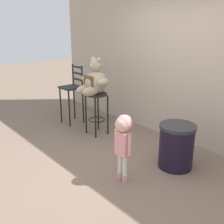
{
  "coord_description": "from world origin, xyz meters",
  "views": [
    {
      "loc": [
        2.52,
        -2.17,
        1.97
      ],
      "look_at": [
        -0.46,
        0.42,
        0.68
      ],
      "focal_mm": 42.15,
      "sensor_mm": 36.0,
      "label": 1
    }
  ],
  "objects_px": {
    "bar_stool_with_teddy": "(97,105)",
    "trash_bin": "(176,146)",
    "teddy_bear": "(95,81)",
    "bar_chair_empty": "(72,91)",
    "child_walking": "(123,134)"
  },
  "relations": [
    {
      "from": "child_walking",
      "to": "bar_chair_empty",
      "type": "distance_m",
      "value": 2.45
    },
    {
      "from": "bar_stool_with_teddy",
      "to": "trash_bin",
      "type": "relative_size",
      "value": 1.22
    },
    {
      "from": "trash_bin",
      "to": "bar_chair_empty",
      "type": "bearing_deg",
      "value": -177.94
    },
    {
      "from": "bar_stool_with_teddy",
      "to": "trash_bin",
      "type": "height_order",
      "value": "bar_stool_with_teddy"
    },
    {
      "from": "trash_bin",
      "to": "bar_chair_empty",
      "type": "distance_m",
      "value": 2.6
    },
    {
      "from": "child_walking",
      "to": "trash_bin",
      "type": "xyz_separation_m",
      "value": [
        0.23,
        0.84,
        -0.34
      ]
    },
    {
      "from": "teddy_bear",
      "to": "child_walking",
      "type": "height_order",
      "value": "teddy_bear"
    },
    {
      "from": "bar_chair_empty",
      "to": "trash_bin",
      "type": "bearing_deg",
      "value": 2.06
    },
    {
      "from": "teddy_bear",
      "to": "trash_bin",
      "type": "relative_size",
      "value": 1.01
    },
    {
      "from": "teddy_bear",
      "to": "bar_chair_empty",
      "type": "xyz_separation_m",
      "value": [
        -0.82,
        0.03,
        -0.34
      ]
    },
    {
      "from": "child_walking",
      "to": "trash_bin",
      "type": "height_order",
      "value": "child_walking"
    },
    {
      "from": "bar_stool_with_teddy",
      "to": "child_walking",
      "type": "xyz_separation_m",
      "value": [
        1.51,
        -0.74,
        0.1
      ]
    },
    {
      "from": "child_walking",
      "to": "teddy_bear",
      "type": "bearing_deg",
      "value": 18.93
    },
    {
      "from": "bar_stool_with_teddy",
      "to": "bar_chair_empty",
      "type": "distance_m",
      "value": 0.83
    },
    {
      "from": "bar_stool_with_teddy",
      "to": "teddy_bear",
      "type": "bearing_deg",
      "value": -90.0
    }
  ]
}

